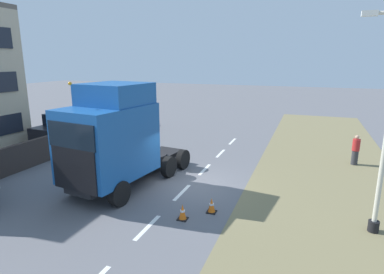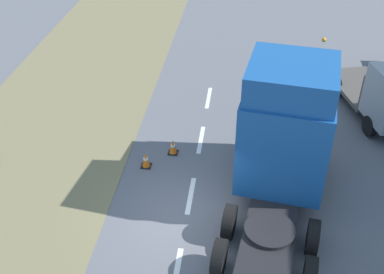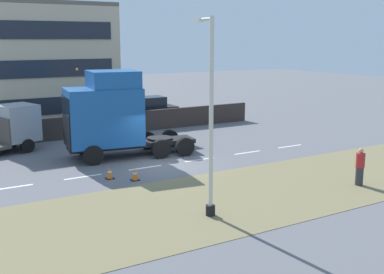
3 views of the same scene
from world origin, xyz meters
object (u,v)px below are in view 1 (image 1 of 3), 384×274
at_px(parked_car, 65,128).
at_px(pedestrian, 356,150).
at_px(lamp_post, 384,138).
at_px(lorry_cab, 113,139).
at_px(traffic_cone_lead, 212,205).
at_px(traffic_cone_trailing, 183,212).

xyz_separation_m(parked_car, pedestrian, (-18.30, -1.61, -0.22)).
xyz_separation_m(parked_car, lamp_post, (-18.01, 6.05, 2.21)).
relative_size(lorry_cab, traffic_cone_lead, 12.47).
bearing_deg(pedestrian, traffic_cone_lead, 54.84).
bearing_deg(traffic_cone_lead, lorry_cab, -7.30).
relative_size(parked_car, traffic_cone_lead, 8.02).
bearing_deg(pedestrian, parked_car, 5.02).
height_order(pedestrian, traffic_cone_lead, pedestrian).
bearing_deg(lorry_cab, parked_car, -29.12).
xyz_separation_m(lorry_cab, traffic_cone_lead, (-4.62, 0.59, -2.08)).
bearing_deg(lamp_post, parked_car, -18.56).
distance_m(parked_car, traffic_cone_lead, 14.18).
xyz_separation_m(pedestrian, traffic_cone_trailing, (6.58, 9.07, -0.54)).
bearing_deg(lorry_cab, lamp_post, -172.57).
relative_size(parked_car, traffic_cone_trailing, 8.02).
bearing_deg(traffic_cone_trailing, lorry_cab, -21.42).
height_order(parked_car, traffic_cone_trailing, parked_car).
distance_m(traffic_cone_lead, traffic_cone_trailing, 1.22).
xyz_separation_m(lorry_cab, traffic_cone_trailing, (-3.79, 1.49, -2.08)).
height_order(lamp_post, traffic_cone_trailing, lamp_post).
bearing_deg(pedestrian, lamp_post, 87.80).
xyz_separation_m(parked_car, traffic_cone_trailing, (-11.72, 7.46, -0.76)).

